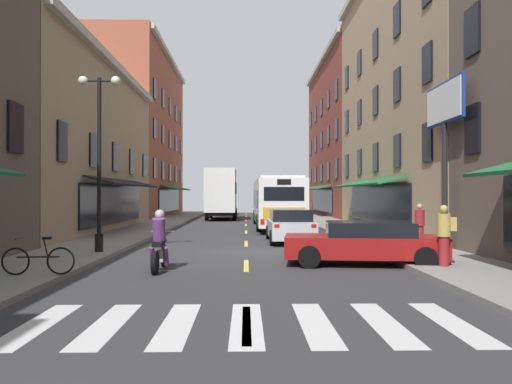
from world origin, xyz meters
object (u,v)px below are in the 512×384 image
at_px(box_truck, 222,194).
at_px(motorcycle_rider, 160,245).
at_px(sedan_far, 365,242).
at_px(sedan_near, 290,226).
at_px(street_lamp_twin, 99,155).
at_px(billboard_sign, 445,121).
at_px(pedestrian_near, 445,234).
at_px(sedan_mid, 226,208).
at_px(bicycle_near, 38,260).
at_px(transit_bus, 276,202).
at_px(pedestrian_mid, 420,225).

height_order(box_truck, motorcycle_rider, box_truck).
xyz_separation_m(sedan_far, motorcycle_rider, (-5.84, -1.05, 0.05)).
xyz_separation_m(sedan_near, street_lamp_twin, (-6.89, -4.62, 2.69)).
relative_size(billboard_sign, street_lamp_twin, 1.00).
bearing_deg(sedan_near, sedan_far, -77.17).
bearing_deg(sedan_near, pedestrian_near, -67.33).
xyz_separation_m(sedan_near, sedan_mid, (-3.98, 30.15, 0.00)).
bearing_deg(bicycle_near, sedan_far, 16.82).
bearing_deg(bicycle_near, transit_bus, 70.21).
relative_size(bicycle_near, pedestrian_mid, 1.08).
distance_m(sedan_near, motorcycle_rider, 9.05).
xyz_separation_m(sedan_far, bicycle_near, (-8.47, -2.56, -0.16)).
relative_size(sedan_near, pedestrian_near, 2.70).
bearing_deg(sedan_far, box_truck, 101.64).
xyz_separation_m(sedan_near, motorcycle_rider, (-4.26, -7.98, -0.02)).
distance_m(bicycle_near, pedestrian_near, 10.42).
xyz_separation_m(sedan_near, pedestrian_near, (3.44, -8.23, 0.28)).
bearing_deg(sedan_far, billboard_sign, 38.84).
height_order(sedan_mid, pedestrian_near, pedestrian_near).
distance_m(sedan_mid, sedan_far, 37.50).
distance_m(box_truck, street_lamp_twin, 24.74).
bearing_deg(billboard_sign, pedestrian_mid, 123.20).
bearing_deg(sedan_far, transit_bus, 95.59).
height_order(sedan_near, pedestrian_near, pedestrian_near).
relative_size(box_truck, bicycle_near, 4.44).
xyz_separation_m(billboard_sign, sedan_far, (-3.56, -2.87, -4.01)).
bearing_deg(sedan_far, sedan_near, 102.83).
height_order(box_truck, bicycle_near, box_truck).
xyz_separation_m(transit_bus, box_truck, (-3.91, 10.34, 0.49)).
relative_size(billboard_sign, sedan_near, 1.33).
relative_size(sedan_near, sedan_mid, 0.93).
bearing_deg(transit_bus, box_truck, 110.74).
bearing_deg(pedestrian_mid, motorcycle_rider, 41.73).
relative_size(transit_bus, bicycle_near, 7.09).
relative_size(box_truck, sedan_mid, 1.59).
height_order(box_truck, pedestrian_mid, box_truck).
relative_size(motorcycle_rider, pedestrian_mid, 1.30).
bearing_deg(bicycle_near, motorcycle_rider, 29.96).
xyz_separation_m(sedan_near, sedan_far, (1.58, -6.93, -0.07)).
bearing_deg(pedestrian_near, motorcycle_rider, 106.69).
bearing_deg(billboard_sign, sedan_far, -141.16).
bearing_deg(pedestrian_mid, sedan_mid, -62.51).
bearing_deg(street_lamp_twin, billboard_sign, 2.65).
bearing_deg(billboard_sign, motorcycle_rider, -157.41).
bearing_deg(street_lamp_twin, bicycle_near, -90.07).
bearing_deg(motorcycle_rider, box_truck, 89.35).
xyz_separation_m(sedan_near, pedestrian_mid, (4.55, -3.17, 0.22)).
relative_size(transit_bus, sedan_mid, 2.54).
bearing_deg(sedan_mid, sedan_near, -82.48).
distance_m(sedan_far, pedestrian_near, 2.30).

